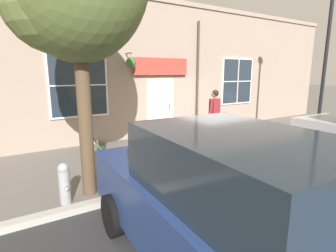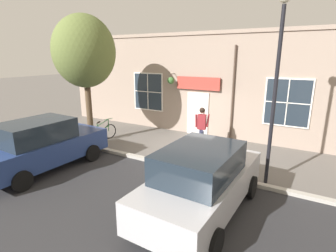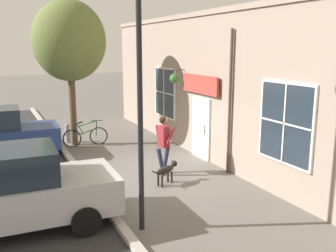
# 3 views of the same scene
# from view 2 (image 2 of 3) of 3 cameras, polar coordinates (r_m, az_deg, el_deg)

# --- Properties ---
(ground_plane) EXTENTS (90.00, 90.00, 0.00)m
(ground_plane) POSITION_cam_2_polar(r_m,az_deg,el_deg) (11.14, 5.39, -5.10)
(ground_plane) COLOR #66605B
(curb_and_road) EXTENTS (10.10, 28.00, 0.12)m
(curb_and_road) POSITION_cam_2_polar(r_m,az_deg,el_deg) (6.81, -16.90, -19.60)
(curb_and_road) COLOR #B2ADA3
(curb_and_road) RESTS_ON ground_plane
(storefront_facade) EXTENTS (0.95, 18.00, 4.92)m
(storefront_facade) POSITION_cam_2_polar(r_m,az_deg,el_deg) (12.72, 10.03, 8.66)
(storefront_facade) COLOR gray
(storefront_facade) RESTS_ON ground_plane
(pedestrian_walking) EXTENTS (0.59, 0.55, 1.79)m
(pedestrian_walking) POSITION_cam_2_polar(r_m,az_deg,el_deg) (10.97, 7.37, 0.47)
(pedestrian_walking) COLOR #282D47
(pedestrian_walking) RESTS_ON ground_plane
(dog_on_leash) EXTENTS (1.03, 0.56, 0.62)m
(dog_on_leash) POSITION_cam_2_polar(r_m,az_deg,el_deg) (10.65, 10.55, -3.89)
(dog_on_leash) COLOR black
(dog_on_leash) RESTS_ON ground_plane
(street_tree_by_curb) EXTENTS (2.73, 2.46, 5.50)m
(street_tree_by_curb) POSITION_cam_2_polar(r_m,az_deg,el_deg) (11.98, -17.89, 14.60)
(street_tree_by_curb) COLOR brown
(street_tree_by_curb) RESTS_ON ground_plane
(leaning_bicycle) EXTENTS (1.74, 0.20, 1.01)m
(leaning_bicycle) POSITION_cam_2_polar(r_m,az_deg,el_deg) (12.43, -14.14, -1.51)
(leaning_bicycle) COLOR black
(leaning_bicycle) RESTS_ON ground_plane
(parked_car_nearest_curb) EXTENTS (4.36, 2.05, 1.75)m
(parked_car_nearest_curb) POSITION_cam_2_polar(r_m,az_deg,el_deg) (9.94, -25.78, -3.72)
(parked_car_nearest_curb) COLOR navy
(parked_car_nearest_curb) RESTS_ON ground_plane
(parked_car_mid_block) EXTENTS (4.36, 2.05, 1.75)m
(parked_car_mid_block) POSITION_cam_2_polar(r_m,az_deg,el_deg) (6.59, 7.36, -11.59)
(parked_car_mid_block) COLOR #B7B7BC
(parked_car_mid_block) RESTS_ON ground_plane
(street_lamp) EXTENTS (0.32, 0.32, 5.46)m
(street_lamp) POSITION_cam_2_polar(r_m,az_deg,el_deg) (8.03, 22.76, 11.69)
(street_lamp) COLOR black
(street_lamp) RESTS_ON ground_plane
(fire_hydrant) EXTENTS (0.34, 0.20, 0.77)m
(fire_hydrant) POSITION_cam_2_polar(r_m,az_deg,el_deg) (12.64, -18.47, -1.49)
(fire_hydrant) COLOR #99999E
(fire_hydrant) RESTS_ON ground_plane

